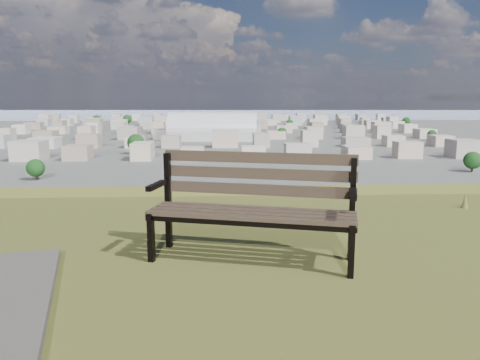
{
  "coord_description": "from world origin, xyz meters",
  "views": [
    {
      "loc": [
        -0.46,
        -2.01,
        26.27
      ],
      "look_at": [
        -0.22,
        3.51,
        25.3
      ],
      "focal_mm": 35.0,
      "sensor_mm": 36.0,
      "label": 1
    }
  ],
  "objects": [
    {
      "name": "park_bench",
      "position": [
        -0.2,
        1.6,
        25.47
      ],
      "size": [
        1.67,
        0.91,
        0.84
      ],
      "rotation": [
        0.0,
        0.0,
        -0.26
      ],
      "color": "#433726",
      "rests_on": "hilltop_mesa"
    },
    {
      "name": "arena",
      "position": [
        -4.45,
        292.35,
        5.45
      ],
      "size": [
        56.68,
        28.17,
        23.11
      ],
      "rotation": [
        0.0,
        0.0,
        -0.09
      ],
      "color": "beige",
      "rests_on": "ground"
    },
    {
      "name": "city_blocks",
      "position": [
        0.0,
        394.44,
        3.5
      ],
      "size": [
        395.0,
        361.0,
        7.0
      ],
      "color": "#BDB3A6",
      "rests_on": "ground"
    },
    {
      "name": "city_trees",
      "position": [
        -26.39,
        319.0,
        4.83
      ],
      "size": [
        406.52,
        387.2,
        9.98
      ],
      "color": "#302118",
      "rests_on": "ground"
    },
    {
      "name": "bay_water",
      "position": [
        0.0,
        900.0,
        0.0
      ],
      "size": [
        2400.0,
        700.0,
        0.12
      ],
      "primitive_type": "cube",
      "color": "#8CA3B3",
      "rests_on": "ground"
    },
    {
      "name": "far_hills",
      "position": [
        -60.92,
        1402.93,
        25.47
      ],
      "size": [
        2050.0,
        340.0,
        60.0
      ],
      "color": "#8F98B2",
      "rests_on": "ground"
    }
  ]
}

